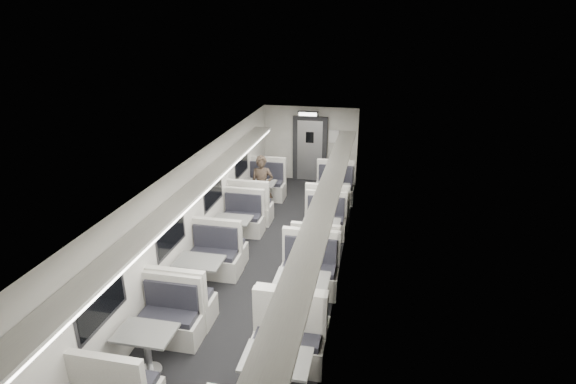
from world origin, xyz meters
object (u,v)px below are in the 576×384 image
at_px(booth_left_a, 259,195).
at_px(booth_left_b, 233,233).
at_px(exit_sign, 308,114).
at_px(booth_left_c, 200,278).
at_px(passenger, 262,187).
at_px(booth_right_a, 332,199).
at_px(booth_right_c, 302,297).
at_px(vestibule_door, 310,149).
at_px(booth_right_b, 321,236).
at_px(booth_left_d, 148,351).
at_px(booth_right_d, 276,381).

height_order(booth_left_a, booth_left_b, booth_left_a).
bearing_deg(booth_left_a, exit_sign, 65.23).
distance_m(booth_left_c, passenger, 3.85).
bearing_deg(booth_right_a, booth_right_c, -90.00).
bearing_deg(vestibule_door, passenger, -104.16).
bearing_deg(booth_right_b, vestibule_door, 102.10).
relative_size(booth_left_d, booth_right_c, 0.91).
xyz_separation_m(booth_left_b, booth_left_d, (0.00, -4.01, 0.00)).
height_order(booth_left_c, booth_left_d, booth_left_c).
bearing_deg(booth_left_d, booth_left_c, 90.00).
relative_size(booth_left_b, booth_right_d, 0.93).
bearing_deg(exit_sign, vestibule_door, 90.00).
distance_m(booth_right_b, passenger, 2.42).
bearing_deg(passenger, exit_sign, 68.66).
xyz_separation_m(booth_left_c, booth_left_d, (0.00, -2.04, -0.01)).
bearing_deg(booth_right_c, booth_left_c, 171.83).
height_order(booth_left_b, booth_left_d, booth_left_d).
bearing_deg(booth_left_a, passenger, -63.25).
relative_size(booth_left_d, booth_right_b, 1.02).
relative_size(booth_left_b, booth_left_d, 1.00).
distance_m(booth_left_c, vestibule_door, 7.01).
distance_m(booth_left_a, booth_right_c, 4.96).
relative_size(booth_left_d, passenger, 1.25).
height_order(booth_left_a, booth_right_c, booth_right_c).
xyz_separation_m(passenger, exit_sign, (0.78, 2.60, 1.44)).
relative_size(booth_right_d, vestibule_door, 1.07).
relative_size(booth_left_d, vestibule_door, 0.99).
height_order(booth_left_d, exit_sign, exit_sign).
height_order(booth_left_a, booth_right_a, booth_left_a).
height_order(booth_right_b, booth_right_c, booth_right_c).
relative_size(booth_right_c, booth_right_d, 1.02).
distance_m(passenger, vestibule_door, 3.19).
height_order(vestibule_door, exit_sign, exit_sign).
bearing_deg(booth_right_c, booth_left_a, 113.77).
distance_m(booth_right_d, vestibule_door, 9.24).
xyz_separation_m(booth_right_d, passenger, (-1.78, 6.08, 0.43)).
distance_m(booth_left_b, booth_left_c, 1.97).
bearing_deg(booth_left_c, booth_left_b, 90.00).
bearing_deg(vestibule_door, booth_right_a, -68.26).
bearing_deg(booth_left_d, vestibule_door, 83.63).
distance_m(booth_right_a, booth_right_b, 2.16).
bearing_deg(passenger, booth_right_a, 13.47).
height_order(booth_left_d, booth_right_b, booth_left_d).
xyz_separation_m(booth_left_b, booth_right_d, (2.00, -4.22, 0.03)).
xyz_separation_m(booth_left_a, booth_right_c, (2.00, -4.54, 0.00)).
bearing_deg(booth_left_b, booth_right_c, -48.40).
relative_size(booth_right_d, exit_sign, 3.62).
xyz_separation_m(booth_left_c, vestibule_door, (1.00, 6.91, 0.65)).
bearing_deg(booth_right_c, booth_right_d, -90.00).
distance_m(booth_left_c, booth_right_a, 4.83).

